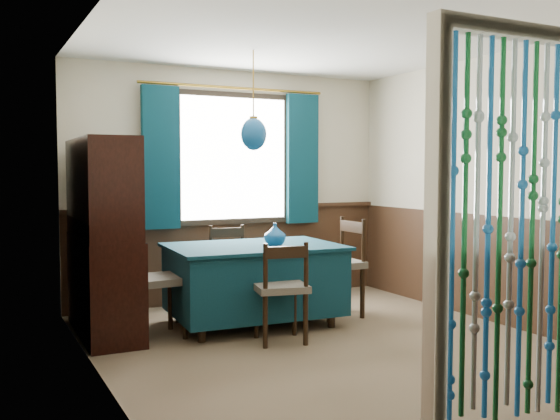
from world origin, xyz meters
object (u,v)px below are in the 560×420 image
dining_table (254,278)px  chair_right (338,264)px  sideboard (103,267)px  vase_table (275,235)px  chair_left (154,281)px  pendant_lamp (253,134)px  chair_near (281,288)px  bowl_shelf (115,199)px  vase_sideboard (102,224)px  chair_far (231,265)px

dining_table → chair_right: chair_right is taller
sideboard → vase_table: 1.53m
chair_left → pendant_lamp: (0.93, 0.01, 1.27)m
chair_near → vase_table: (0.19, 0.50, 0.38)m
sideboard → bowl_shelf: size_ratio=7.67×
dining_table → sideboard: bearing=170.6°
vase_table → vase_sideboard: vase_sideboard is taller
bowl_shelf → chair_far: bearing=27.3°
chair_left → vase_table: size_ratio=4.80×
pendant_lamp → vase_table: 0.94m
dining_table → bowl_shelf: bearing=-178.5°
chair_right → vase_table: bearing=98.6°
chair_near → chair_left: (-0.89, 0.64, 0.03)m
chair_far → vase_sideboard: size_ratio=4.82×
dining_table → vase_table: vase_table is taller
chair_right → chair_near: bearing=123.9°
chair_left → pendant_lamp: size_ratio=1.01×
chair_far → vase_table: bearing=102.9°
dining_table → sideboard: (-1.30, 0.29, 0.16)m
chair_far → vase_sideboard: (-1.30, -0.09, 0.48)m
chair_left → chair_right: 1.82m
chair_right → vase_table: size_ratio=5.04×
chair_far → bowl_shelf: bowl_shelf is taller
chair_near → chair_left: chair_left is taller
chair_right → dining_table: bearing=88.3°
chair_far → chair_right: bearing=145.0°
pendant_lamp → vase_sideboard: size_ratio=5.09×
chair_left → dining_table: bearing=88.1°
chair_far → pendant_lamp: 1.48m
chair_near → chair_far: bearing=97.4°
chair_left → sideboard: 0.49m
chair_near → vase_table: vase_table is taller
dining_table → chair_near: bearing=-90.6°
chair_far → chair_right: size_ratio=0.89×
vase_table → chair_left: bearing=173.1°
chair_far → chair_right: 1.12m
chair_near → pendant_lamp: 1.45m
chair_far → sideboard: bearing=24.0°
chair_far → sideboard: size_ratio=0.50×
pendant_lamp → vase_table: size_ratio=4.75×
dining_table → bowl_shelf: 1.45m
vase_sideboard → chair_left: bearing=-63.9°
bowl_shelf → vase_sideboard: 0.63m
chair_far → sideboard: (-1.36, -0.42, 0.14)m
chair_right → bowl_shelf: bowl_shelf is taller
chair_near → bowl_shelf: bowl_shelf is taller
chair_near → pendant_lamp: pendant_lamp is taller
chair_far → bowl_shelf: bearing=34.3°
chair_near → sideboard: bearing=155.0°
sideboard → bowl_shelf: (0.06, -0.25, 0.59)m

